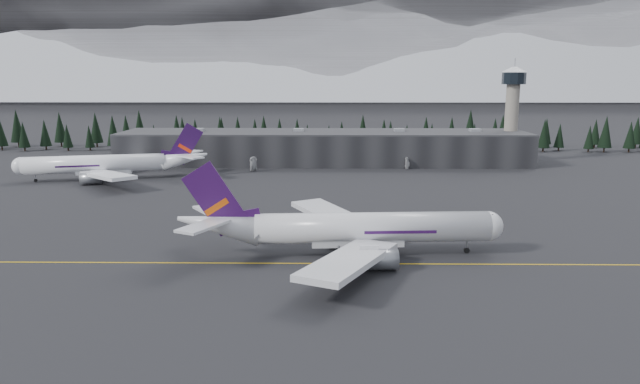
{
  "coord_description": "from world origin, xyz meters",
  "views": [
    {
      "loc": [
        1.72,
        -101.94,
        33.46
      ],
      "look_at": [
        0.0,
        20.0,
        9.0
      ],
      "focal_mm": 32.0,
      "sensor_mm": 36.0,
      "label": 1
    }
  ],
  "objects_px": {
    "jet_main": "(344,229)",
    "terminal": "(324,147)",
    "jet_parked": "(112,164)",
    "control_tower": "(512,104)",
    "gse_vehicle_b": "(407,167)",
    "gse_vehicle_a": "(253,169)"
  },
  "relations": [
    {
      "from": "control_tower",
      "to": "gse_vehicle_a",
      "type": "relative_size",
      "value": 6.97
    },
    {
      "from": "control_tower",
      "to": "gse_vehicle_b",
      "type": "distance_m",
      "value": 52.75
    },
    {
      "from": "control_tower",
      "to": "jet_parked",
      "type": "relative_size",
      "value": 0.61
    },
    {
      "from": "jet_main",
      "to": "jet_parked",
      "type": "relative_size",
      "value": 1.02
    },
    {
      "from": "terminal",
      "to": "jet_main",
      "type": "xyz_separation_m",
      "value": [
        4.8,
        -121.57,
        -1.1
      ]
    },
    {
      "from": "control_tower",
      "to": "jet_main",
      "type": "distance_m",
      "value": 144.14
    },
    {
      "from": "jet_main",
      "to": "gse_vehicle_a",
      "type": "relative_size",
      "value": 11.61
    },
    {
      "from": "control_tower",
      "to": "gse_vehicle_b",
      "type": "bearing_deg",
      "value": -156.23
    },
    {
      "from": "jet_parked",
      "to": "gse_vehicle_b",
      "type": "bearing_deg",
      "value": 178.86
    },
    {
      "from": "gse_vehicle_a",
      "to": "gse_vehicle_b",
      "type": "xyz_separation_m",
      "value": [
        56.96,
        5.59,
        0.03
      ]
    },
    {
      "from": "gse_vehicle_b",
      "to": "jet_parked",
      "type": "bearing_deg",
      "value": -84.22
    },
    {
      "from": "gse_vehicle_a",
      "to": "jet_parked",
      "type": "bearing_deg",
      "value": 173.71
    },
    {
      "from": "jet_main",
      "to": "jet_parked",
      "type": "xyz_separation_m",
      "value": [
        -75.47,
        82.62,
        0.01
      ]
    },
    {
      "from": "jet_main",
      "to": "gse_vehicle_b",
      "type": "xyz_separation_m",
      "value": [
        26.59,
        105.36,
        -4.42
      ]
    },
    {
      "from": "jet_main",
      "to": "terminal",
      "type": "bearing_deg",
      "value": 88.82
    },
    {
      "from": "terminal",
      "to": "control_tower",
      "type": "relative_size",
      "value": 4.24
    },
    {
      "from": "terminal",
      "to": "jet_parked",
      "type": "bearing_deg",
      "value": -151.14
    },
    {
      "from": "terminal",
      "to": "jet_main",
      "type": "distance_m",
      "value": 121.67
    },
    {
      "from": "gse_vehicle_a",
      "to": "gse_vehicle_b",
      "type": "distance_m",
      "value": 57.23
    },
    {
      "from": "jet_main",
      "to": "gse_vehicle_b",
      "type": "distance_m",
      "value": 108.76
    },
    {
      "from": "jet_parked",
      "to": "gse_vehicle_a",
      "type": "distance_m",
      "value": 48.47
    },
    {
      "from": "terminal",
      "to": "control_tower",
      "type": "distance_m",
      "value": 76.98
    }
  ]
}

